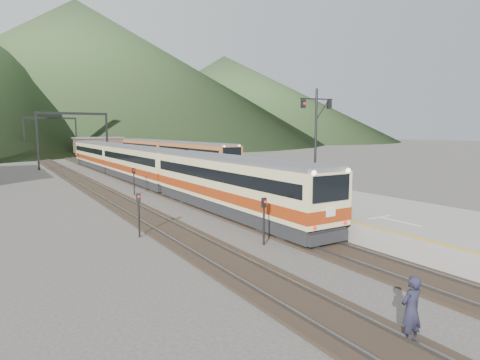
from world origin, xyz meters
TOP-DOWN VIEW (x-y plane):
  - track_main at (0.00, 40.00)m, footprint 2.60×200.00m
  - track_far at (-5.00, 40.00)m, footprint 2.60×200.00m
  - track_second at (11.50, 40.00)m, footprint 2.60×200.00m
  - platform at (5.60, 38.00)m, footprint 8.00×100.00m
  - gantry_near at (-2.85, 55.00)m, footprint 9.55×0.25m
  - gantry_far at (-2.85, 80.00)m, footprint 9.55×0.25m
  - station_shed at (5.60, 78.00)m, footprint 9.40×4.40m
  - hill_b at (30.00, 230.00)m, footprint 220.00×220.00m
  - hill_c at (110.00, 210.00)m, footprint 160.00×160.00m
  - main_train at (0.00, 34.63)m, footprint 2.70×55.53m
  - second_train at (11.50, 55.91)m, footprint 3.07×41.82m
  - signal_mast at (3.56, 11.84)m, footprint 2.18×0.52m
  - short_signal_a at (-2.18, 9.00)m, footprint 0.25×0.21m
  - short_signal_b at (-2.89, 26.92)m, footprint 0.27×0.24m
  - short_signal_c at (-6.76, 13.50)m, footprint 0.26×0.23m
  - worker at (-4.13, -0.23)m, footprint 0.67×0.46m

SIDE VIEW (x-z plane):
  - track_main at x=0.00m, z-range -0.05..0.18m
  - track_far at x=-5.00m, z-range -0.05..0.18m
  - track_second at x=11.50m, z-range -0.05..0.18m
  - platform at x=5.60m, z-range 0.00..1.00m
  - worker at x=-4.13m, z-range 0.00..1.79m
  - short_signal_a at x=-2.18m, z-range 0.33..2.60m
  - short_signal_b at x=-2.89m, z-range 0.33..2.60m
  - short_signal_c at x=-6.76m, z-range 0.33..2.60m
  - main_train at x=0.00m, z-range 0.23..3.53m
  - second_train at x=11.50m, z-range 0.23..3.98m
  - station_shed at x=5.60m, z-range 1.02..4.12m
  - signal_mast at x=3.56m, z-range 1.76..8.62m
  - gantry_near at x=-2.85m, z-range 1.59..9.59m
  - gantry_far at x=-2.85m, z-range 1.59..9.59m
  - hill_c at x=110.00m, z-range 0.00..50.00m
  - hill_b at x=30.00m, z-range 0.00..75.00m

